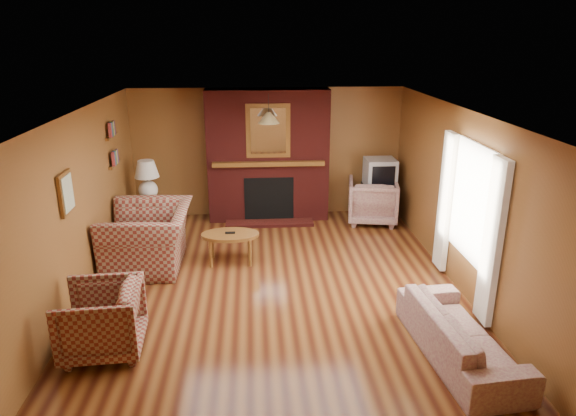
{
  "coord_description": "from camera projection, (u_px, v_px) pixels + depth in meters",
  "views": [
    {
      "loc": [
        -0.27,
        -6.2,
        3.33
      ],
      "look_at": [
        0.2,
        0.6,
        1.0
      ],
      "focal_mm": 32.0,
      "sensor_mm": 36.0,
      "label": 1
    }
  ],
  "objects": [
    {
      "name": "floor",
      "position": [
        276.0,
        292.0,
        6.94
      ],
      "size": [
        6.5,
        6.5,
        0.0
      ],
      "primitive_type": "plane",
      "color": "#401A0D",
      "rests_on": "ground"
    },
    {
      "name": "ceiling",
      "position": [
        275.0,
        114.0,
        6.17
      ],
      "size": [
        6.5,
        6.5,
        0.0
      ],
      "primitive_type": "plane",
      "rotation": [
        3.14,
        0.0,
        0.0
      ],
      "color": "white",
      "rests_on": "wall_back"
    },
    {
      "name": "wall_back",
      "position": [
        268.0,
        153.0,
        9.63
      ],
      "size": [
        6.5,
        0.0,
        6.5
      ],
      "primitive_type": "plane",
      "rotation": [
        1.57,
        0.0,
        0.0
      ],
      "color": "brown",
      "rests_on": "floor"
    },
    {
      "name": "wall_front",
      "position": [
        297.0,
        363.0,
        3.49
      ],
      "size": [
        6.5,
        0.0,
        6.5
      ],
      "primitive_type": "plane",
      "rotation": [
        -1.57,
        0.0,
        0.0
      ],
      "color": "brown",
      "rests_on": "floor"
    },
    {
      "name": "wall_left",
      "position": [
        75.0,
        213.0,
        6.39
      ],
      "size": [
        0.0,
        6.5,
        6.5
      ],
      "primitive_type": "plane",
      "rotation": [
        1.57,
        0.0,
        1.57
      ],
      "color": "brown",
      "rests_on": "floor"
    },
    {
      "name": "wall_right",
      "position": [
        466.0,
        204.0,
        6.72
      ],
      "size": [
        0.0,
        6.5,
        6.5
      ],
      "primitive_type": "plane",
      "rotation": [
        1.57,
        0.0,
        -1.57
      ],
      "color": "brown",
      "rests_on": "floor"
    },
    {
      "name": "fireplace",
      "position": [
        268.0,
        157.0,
        9.38
      ],
      "size": [
        2.2,
        0.82,
        2.4
      ],
      "color": "#4F1311",
      "rests_on": "floor"
    },
    {
      "name": "window_right",
      "position": [
        468.0,
        215.0,
        6.55
      ],
      "size": [
        0.1,
        1.85,
        2.0
      ],
      "color": "silver",
      "rests_on": "wall_right"
    },
    {
      "name": "bookshelf",
      "position": [
        114.0,
        145.0,
        8.04
      ],
      "size": [
        0.09,
        0.55,
        0.71
      ],
      "color": "brown",
      "rests_on": "wall_left"
    },
    {
      "name": "botanical_print",
      "position": [
        66.0,
        193.0,
        6.0
      ],
      "size": [
        0.05,
        0.4,
        0.5
      ],
      "color": "brown",
      "rests_on": "wall_left"
    },
    {
      "name": "pendant_light",
      "position": [
        269.0,
        118.0,
        8.47
      ],
      "size": [
        0.36,
        0.36,
        0.48
      ],
      "color": "black",
      "rests_on": "ceiling"
    },
    {
      "name": "plaid_loveseat",
      "position": [
        149.0,
        237.0,
        7.61
      ],
      "size": [
        1.22,
        1.39,
        0.9
      ],
      "primitive_type": "imported",
      "rotation": [
        0.0,
        0.0,
        -1.57
      ],
      "color": "maroon",
      "rests_on": "floor"
    },
    {
      "name": "plaid_armchair",
      "position": [
        101.0,
        320.0,
        5.55
      ],
      "size": [
        0.91,
        0.89,
        0.78
      ],
      "primitive_type": "imported",
      "rotation": [
        0.0,
        0.0,
        -1.5
      ],
      "color": "maroon",
      "rests_on": "floor"
    },
    {
      "name": "floral_sofa",
      "position": [
        460.0,
        334.0,
        5.49
      ],
      "size": [
        0.89,
        1.92,
        0.54
      ],
      "primitive_type": "imported",
      "rotation": [
        0.0,
        0.0,
        1.66
      ],
      "color": "#B7B08E",
      "rests_on": "floor"
    },
    {
      "name": "floral_armchair",
      "position": [
        372.0,
        201.0,
        9.43
      ],
      "size": [
        1.01,
        1.03,
        0.81
      ],
      "primitive_type": "imported",
      "rotation": [
        0.0,
        0.0,
        2.96
      ],
      "color": "#B7B08E",
      "rests_on": "floor"
    },
    {
      "name": "coffee_table",
      "position": [
        230.0,
        237.0,
        7.74
      ],
      "size": [
        0.87,
        0.54,
        0.49
      ],
      "color": "brown",
      "rests_on": "floor"
    },
    {
      "name": "side_table",
      "position": [
        151.0,
        215.0,
        9.03
      ],
      "size": [
        0.48,
        0.48,
        0.59
      ],
      "primitive_type": "cube",
      "rotation": [
        0.0,
        0.0,
        0.1
      ],
      "color": "brown",
      "rests_on": "floor"
    },
    {
      "name": "table_lamp",
      "position": [
        147.0,
        178.0,
        8.81
      ],
      "size": [
        0.42,
        0.42,
        0.69
      ],
      "color": "silver",
      "rests_on": "side_table"
    },
    {
      "name": "tv_stand",
      "position": [
        378.0,
        202.0,
        9.62
      ],
      "size": [
        0.62,
        0.56,
        0.65
      ],
      "primitive_type": "cube",
      "rotation": [
        0.0,
        0.0,
        -0.04
      ],
      "color": "black",
      "rests_on": "floor"
    },
    {
      "name": "crt_tv",
      "position": [
        380.0,
        172.0,
        9.42
      ],
      "size": [
        0.54,
        0.54,
        0.5
      ],
      "color": "#AEB1B6",
      "rests_on": "tv_stand"
    }
  ]
}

